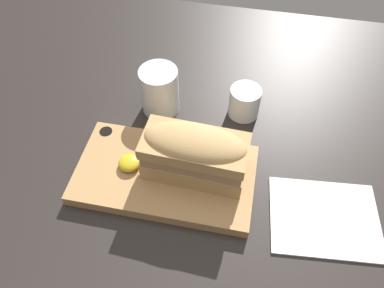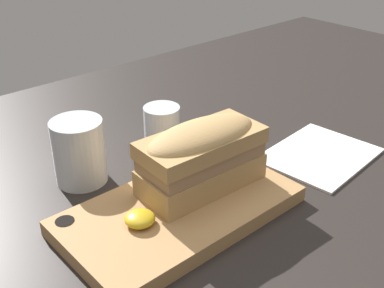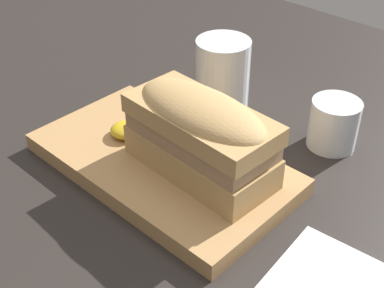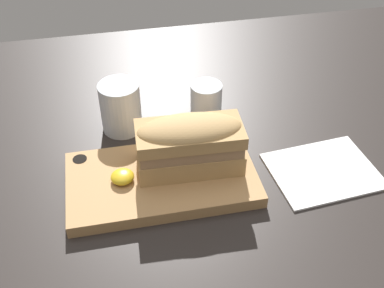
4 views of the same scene
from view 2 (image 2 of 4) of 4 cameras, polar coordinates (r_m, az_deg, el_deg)
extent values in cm
cube|color=#282321|center=(72.20, 2.91, -7.01)|extent=(199.78, 118.61, 2.00)
cube|color=tan|center=(67.32, -1.68, -7.70)|extent=(32.54, 18.05, 2.28)
cylinder|color=black|center=(65.65, -14.80, -9.19)|extent=(2.53, 2.53, 1.14)
cube|color=tan|center=(69.01, 1.12, -3.60)|extent=(18.36, 9.18, 3.89)
cube|color=#9E7A56|center=(67.48, 1.14, -1.46)|extent=(17.62, 8.82, 2.06)
cube|color=tan|center=(66.41, 1.16, 0.19)|extent=(18.36, 9.18, 2.33)
ellipsoid|color=tan|center=(65.96, 1.17, 0.93)|extent=(17.99, 9.00, 3.50)
ellipsoid|color=gold|center=(62.45, -6.00, -8.93)|extent=(3.99, 3.99, 1.60)
cylinder|color=silver|center=(74.94, -13.23, -0.88)|extent=(7.90, 7.90, 10.17)
cylinder|color=silver|center=(76.21, -13.02, -2.58)|extent=(6.95, 6.95, 4.58)
cylinder|color=silver|center=(85.55, -3.57, 2.35)|extent=(6.47, 6.47, 6.58)
cylinder|color=#5B141E|center=(85.72, -3.56, 2.11)|extent=(5.82, 5.82, 5.39)
cube|color=white|center=(84.78, 14.88, -1.24)|extent=(19.88, 16.36, 0.40)
camera|label=1|loc=(0.50, 55.03, 40.27)|focal=35.00mm
camera|label=3|loc=(0.74, 47.85, 20.64)|focal=50.00mm
camera|label=4|loc=(0.38, 98.36, 29.69)|focal=45.00mm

